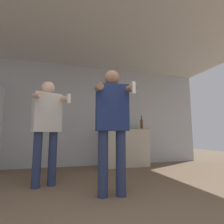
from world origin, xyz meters
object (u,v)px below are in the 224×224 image
(bottle_amber_bourbon, at_px, (142,124))
(person_man_side, at_px, (47,123))
(person_woman_foreground, at_px, (112,120))
(bottle_green_wine, at_px, (126,123))
(bottle_clear_vodka, at_px, (117,125))

(bottle_amber_bourbon, xyz_separation_m, person_man_side, (-2.19, -1.23, -0.11))
(person_man_side, bearing_deg, person_woman_foreground, -38.82)
(bottle_green_wine, bearing_deg, person_woman_foreground, -116.14)
(bottle_green_wine, height_order, person_man_side, person_man_side)
(person_man_side, bearing_deg, bottle_green_wine, 34.79)
(bottle_green_wine, xyz_separation_m, person_man_side, (-1.78, -1.23, -0.11))
(bottle_clear_vodka, distance_m, person_man_side, 1.96)
(bottle_green_wine, xyz_separation_m, person_woman_foreground, (-0.94, -1.91, -0.10))
(bottle_green_wine, relative_size, bottle_amber_bourbon, 1.02)
(bottle_clear_vodka, bearing_deg, person_man_side, -141.06)
(bottle_clear_vodka, relative_size, bottle_amber_bourbon, 0.77)
(bottle_clear_vodka, height_order, bottle_green_wine, bottle_green_wine)
(bottle_clear_vodka, xyz_separation_m, person_man_side, (-1.53, -1.23, -0.07))
(bottle_green_wine, bearing_deg, bottle_clear_vodka, 180.00)
(bottle_green_wine, height_order, bottle_amber_bourbon, bottle_green_wine)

